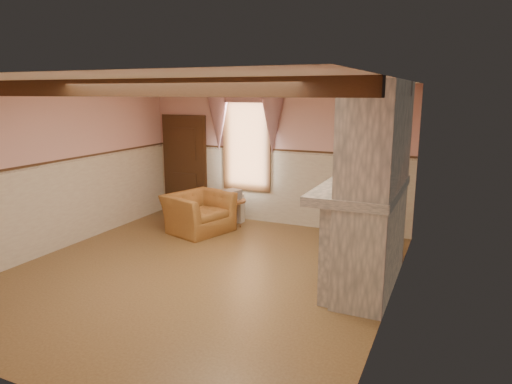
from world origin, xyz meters
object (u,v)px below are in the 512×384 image
at_px(radiator, 228,207).
at_px(oil_lamp, 367,171).
at_px(side_table, 233,213).
at_px(mantel_clock, 372,169).
at_px(armchair, 199,213).
at_px(bowl, 365,179).

distance_m(radiator, oil_lamp, 3.82).
relative_size(side_table, radiator, 0.79).
bearing_deg(oil_lamp, side_table, 153.99).
bearing_deg(oil_lamp, mantel_clock, 90.00).
relative_size(armchair, mantel_clock, 4.80).
distance_m(mantel_clock, oil_lamp, 0.38).
bearing_deg(armchair, bowl, -88.91).
distance_m(side_table, bowl, 3.48).
bearing_deg(side_table, bowl, -28.58).
xyz_separation_m(bowl, mantel_clock, (0.00, 0.54, 0.06)).
bearing_deg(bowl, oil_lamp, 90.00).
height_order(side_table, oil_lamp, oil_lamp).
bearing_deg(side_table, oil_lamp, -26.01).
relative_size(side_table, oil_lamp, 1.96).
bearing_deg(radiator, side_table, -47.02).
xyz_separation_m(armchair, mantel_clock, (3.33, -0.46, 1.15)).
relative_size(armchair, radiator, 1.64).
xyz_separation_m(radiator, mantel_clock, (3.16, -1.35, 1.22)).
bearing_deg(radiator, oil_lamp, -26.86).
height_order(mantel_clock, oil_lamp, oil_lamp).
relative_size(side_table, mantel_clock, 2.29).
distance_m(radiator, mantel_clock, 3.65).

